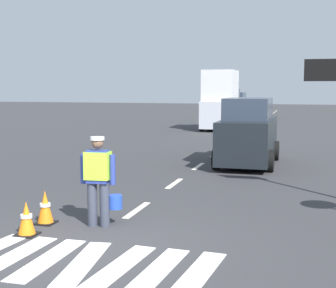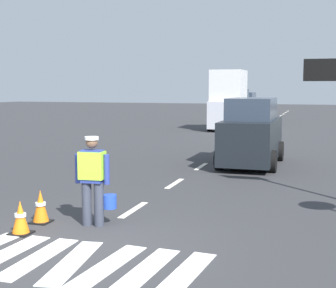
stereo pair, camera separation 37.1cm
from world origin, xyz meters
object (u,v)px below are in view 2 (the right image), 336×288
at_px(traffic_cone_near, 41,206).
at_px(delivery_truck, 230,103).
at_px(car_outgoing_ahead, 252,134).
at_px(road_worker, 94,176).
at_px(traffic_cone_far, 20,218).
at_px(car_oncoming_third, 244,109).

relative_size(traffic_cone_near, delivery_truck, 0.14).
relative_size(traffic_cone_near, car_outgoing_ahead, 0.16).
xyz_separation_m(traffic_cone_near, delivery_truck, (-0.33, 21.52, 1.30)).
distance_m(road_worker, traffic_cone_near, 1.23).
height_order(traffic_cone_far, car_outgoing_ahead, car_outgoing_ahead).
xyz_separation_m(traffic_cone_far, delivery_truck, (-0.40, 22.28, 1.31)).
distance_m(traffic_cone_near, traffic_cone_far, 0.76).
distance_m(road_worker, car_oncoming_third, 27.44).
distance_m(traffic_cone_near, car_outgoing_ahead, 8.77).
bearing_deg(road_worker, traffic_cone_far, -138.50).
relative_size(road_worker, car_outgoing_ahead, 0.41).
relative_size(delivery_truck, car_outgoing_ahead, 1.13).
height_order(road_worker, car_outgoing_ahead, car_outgoing_ahead).
height_order(road_worker, car_oncoming_third, car_oncoming_third).
xyz_separation_m(road_worker, car_outgoing_ahead, (1.75, 8.15, 0.10)).
xyz_separation_m(delivery_truck, car_outgoing_ahead, (3.15, -13.24, -0.58)).
bearing_deg(car_oncoming_third, delivery_truck, -88.80).
bearing_deg(car_oncoming_third, car_outgoing_ahead, -80.34).
relative_size(traffic_cone_near, car_oncoming_third, 0.17).
bearing_deg(traffic_cone_far, traffic_cone_near, 94.98).
bearing_deg(traffic_cone_near, traffic_cone_far, -85.02).
relative_size(traffic_cone_near, traffic_cone_far, 1.06).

